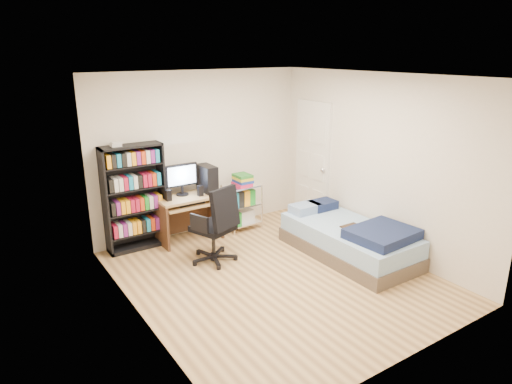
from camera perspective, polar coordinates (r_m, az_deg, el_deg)
room at (r=5.48m, az=2.55°, el=1.14°), size 3.58×4.08×2.58m
media_shelf at (r=6.70m, az=-14.95°, el=-0.56°), size 0.86×0.29×1.59m
computer_desk at (r=6.96m, az=-7.95°, el=-0.78°), size 0.93×0.54×1.17m
office_chair at (r=6.24m, az=-5.03°, el=-5.71°), size 0.82×0.82×1.08m
wire_cart at (r=7.25m, az=-1.79°, el=-0.23°), size 0.57×0.42×0.90m
bed at (r=6.55m, az=11.66°, el=-5.78°), size 0.98×1.96×0.56m
door at (r=7.61m, az=7.07°, el=3.70°), size 0.12×0.80×2.00m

